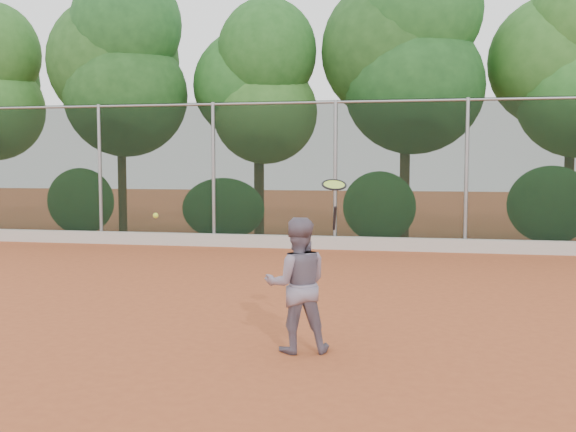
# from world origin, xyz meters

# --- Properties ---
(ground) EXTENTS (80.00, 80.00, 0.00)m
(ground) POSITION_xyz_m (0.00, 0.00, 0.00)
(ground) COLOR #AA4E28
(ground) RESTS_ON ground
(concrete_curb) EXTENTS (24.00, 0.20, 0.30)m
(concrete_curb) POSITION_xyz_m (0.00, 6.82, 0.15)
(concrete_curb) COLOR #BCB7AE
(concrete_curb) RESTS_ON ground
(tennis_player) EXTENTS (0.82, 0.71, 1.44)m
(tennis_player) POSITION_xyz_m (0.57, -1.48, 0.72)
(tennis_player) COLOR slate
(tennis_player) RESTS_ON ground
(chainlink_fence) EXTENTS (24.09, 0.09, 3.50)m
(chainlink_fence) POSITION_xyz_m (-0.00, 7.00, 1.86)
(chainlink_fence) COLOR black
(chainlink_fence) RESTS_ON ground
(foliage_backdrop) EXTENTS (23.70, 3.63, 7.55)m
(foliage_backdrop) POSITION_xyz_m (-0.55, 8.98, 4.40)
(foliage_backdrop) COLOR #44291A
(foliage_backdrop) RESTS_ON ground
(tennis_racket) EXTENTS (0.32, 0.31, 0.54)m
(tennis_racket) POSITION_xyz_m (0.97, -1.57, 1.75)
(tennis_racket) COLOR black
(tennis_racket) RESTS_ON ground
(tennis_ball_in_flight) EXTENTS (0.06, 0.06, 0.06)m
(tennis_ball_in_flight) POSITION_xyz_m (-1.17, -1.10, 1.41)
(tennis_ball_in_flight) COLOR #CAE233
(tennis_ball_in_flight) RESTS_ON ground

